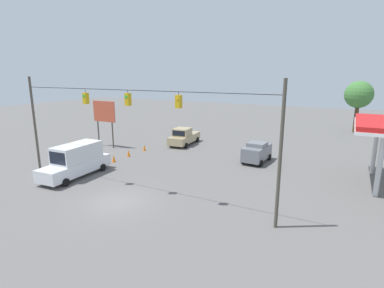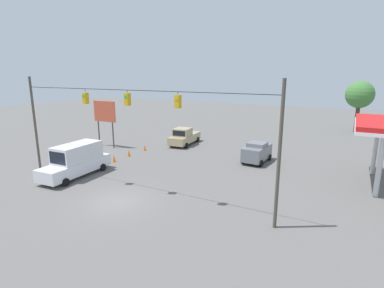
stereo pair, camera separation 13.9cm
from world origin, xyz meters
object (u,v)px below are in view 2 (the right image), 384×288
(box_truck_white_parked_shoulder, at_px, (76,160))
(sedan_grey_oncoming_far, at_px, (257,152))
(work_zone_sign, at_px, (71,151))
(overhead_signal_span, at_px, (129,126))
(roadside_billboard, at_px, (105,115))
(tree_horizon_left, at_px, (360,95))
(traffic_cone_third, at_px, (129,153))
(traffic_cone_fourth, at_px, (145,148))
(traffic_cone_second, at_px, (114,159))
(pickup_truck_tan_withflow_far, at_px, (184,137))
(traffic_cone_nearest, at_px, (93,166))

(box_truck_white_parked_shoulder, bearing_deg, sedan_grey_oncoming_far, -137.70)
(sedan_grey_oncoming_far, height_order, work_zone_sign, work_zone_sign)
(overhead_signal_span, distance_m, roadside_billboard, 15.74)
(roadside_billboard, xyz_separation_m, tree_horizon_left, (-26.35, -24.66, 1.66))
(traffic_cone_third, height_order, traffic_cone_fourth, same)
(traffic_cone_second, relative_size, traffic_cone_third, 1.00)
(traffic_cone_second, distance_m, tree_horizon_left, 36.33)
(box_truck_white_parked_shoulder, bearing_deg, traffic_cone_second, -89.14)
(overhead_signal_span, height_order, tree_horizon_left, overhead_signal_span)
(traffic_cone_second, distance_m, roadside_billboard, 7.72)
(pickup_truck_tan_withflow_far, xyz_separation_m, work_zone_sign, (3.23, 14.24, 1.01))
(sedan_grey_oncoming_far, distance_m, tree_horizon_left, 24.37)
(sedan_grey_oncoming_far, xyz_separation_m, work_zone_sign, (13.36, 11.03, 0.95))
(pickup_truck_tan_withflow_far, relative_size, traffic_cone_third, 7.96)
(pickup_truck_tan_withflow_far, height_order, traffic_cone_third, pickup_truck_tan_withflow_far)
(traffic_cone_nearest, distance_m, traffic_cone_second, 2.88)
(pickup_truck_tan_withflow_far, height_order, tree_horizon_left, tree_horizon_left)
(pickup_truck_tan_withflow_far, xyz_separation_m, traffic_cone_nearest, (2.26, 12.83, -0.62))
(tree_horizon_left, bearing_deg, pickup_truck_tan_withflow_far, 45.65)
(overhead_signal_span, height_order, box_truck_white_parked_shoulder, overhead_signal_span)
(box_truck_white_parked_shoulder, height_order, traffic_cone_nearest, box_truck_white_parked_shoulder)
(box_truck_white_parked_shoulder, relative_size, traffic_cone_fourth, 9.31)
(box_truck_white_parked_shoulder, distance_m, traffic_cone_third, 7.02)
(overhead_signal_span, bearing_deg, traffic_cone_third, -48.82)
(work_zone_sign, height_order, tree_horizon_left, tree_horizon_left)
(traffic_cone_fourth, relative_size, work_zone_sign, 0.25)
(box_truck_white_parked_shoulder, height_order, traffic_cone_second, box_truck_white_parked_shoulder)
(traffic_cone_nearest, bearing_deg, traffic_cone_second, -87.38)
(traffic_cone_nearest, distance_m, roadside_billboard, 9.74)
(tree_horizon_left, bearing_deg, sedan_grey_oncoming_far, 68.99)
(traffic_cone_third, xyz_separation_m, work_zone_sign, (0.76, 6.63, 1.63))
(pickup_truck_tan_withflow_far, height_order, work_zone_sign, work_zone_sign)
(roadside_billboard, height_order, tree_horizon_left, tree_horizon_left)
(overhead_signal_span, relative_size, box_truck_white_parked_shoulder, 3.16)
(pickup_truck_tan_withflow_far, distance_m, traffic_cone_fourth, 5.47)
(sedan_grey_oncoming_far, height_order, traffic_cone_second, sedan_grey_oncoming_far)
(traffic_cone_fourth, bearing_deg, roadside_billboard, 7.19)
(box_truck_white_parked_shoulder, bearing_deg, traffic_cone_third, -88.83)
(overhead_signal_span, distance_m, traffic_cone_nearest, 8.64)
(traffic_cone_fourth, height_order, tree_horizon_left, tree_horizon_left)
(overhead_signal_span, xyz_separation_m, pickup_truck_tan_withflow_far, (4.46, -15.51, -4.10))
(sedan_grey_oncoming_far, relative_size, work_zone_sign, 1.42)
(traffic_cone_second, relative_size, traffic_cone_fourth, 1.00)
(traffic_cone_nearest, relative_size, traffic_cone_third, 1.00)
(pickup_truck_tan_withflow_far, xyz_separation_m, traffic_cone_fourth, (2.45, 4.85, -0.62))
(work_zone_sign, bearing_deg, traffic_cone_nearest, -124.48)
(box_truck_white_parked_shoulder, height_order, sedan_grey_oncoming_far, box_truck_white_parked_shoulder)
(box_truck_white_parked_shoulder, height_order, roadside_billboard, roadside_billboard)
(box_truck_white_parked_shoulder, relative_size, traffic_cone_third, 9.31)
(overhead_signal_span, height_order, traffic_cone_second, overhead_signal_span)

